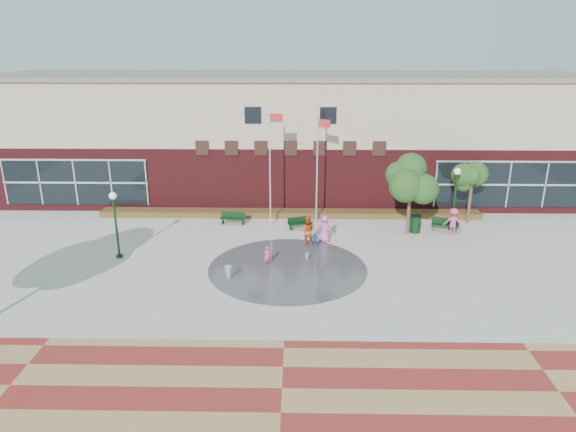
{
  "coord_description": "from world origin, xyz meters",
  "views": [
    {
      "loc": [
        0.49,
        -21.88,
        11.34
      ],
      "look_at": [
        0.0,
        4.0,
        2.6
      ],
      "focal_mm": 32.0,
      "sensor_mm": 36.0,
      "label": 1
    }
  ],
  "objects_px": {
    "flagpole_left": "(271,161)",
    "trash_can": "(415,224)",
    "flagpole_right": "(318,163)",
    "child_splash": "(267,256)",
    "bench_left": "(233,220)"
  },
  "relations": [
    {
      "from": "bench_left",
      "to": "child_splash",
      "type": "distance_m",
      "value": 7.03
    },
    {
      "from": "flagpole_left",
      "to": "bench_left",
      "type": "distance_m",
      "value": 4.75
    },
    {
      "from": "trash_can",
      "to": "child_splash",
      "type": "xyz_separation_m",
      "value": [
        -9.02,
        -5.2,
        -0.03
      ]
    },
    {
      "from": "flagpole_right",
      "to": "child_splash",
      "type": "height_order",
      "value": "flagpole_right"
    },
    {
      "from": "trash_can",
      "to": "flagpole_right",
      "type": "bearing_deg",
      "value": 164.26
    },
    {
      "from": "flagpole_right",
      "to": "bench_left",
      "type": "relative_size",
      "value": 4.34
    },
    {
      "from": "flagpole_right",
      "to": "child_splash",
      "type": "relative_size",
      "value": 6.69
    },
    {
      "from": "flagpole_left",
      "to": "trash_can",
      "type": "bearing_deg",
      "value": -4.31
    },
    {
      "from": "bench_left",
      "to": "flagpole_right",
      "type": "bearing_deg",
      "value": 10.24
    },
    {
      "from": "flagpole_left",
      "to": "flagpole_right",
      "type": "bearing_deg",
      "value": 14.01
    },
    {
      "from": "trash_can",
      "to": "bench_left",
      "type": "bearing_deg",
      "value": 173.58
    },
    {
      "from": "flagpole_left",
      "to": "trash_can",
      "type": "relative_size",
      "value": 6.8
    },
    {
      "from": "flagpole_left",
      "to": "bench_left",
      "type": "xyz_separation_m",
      "value": [
        -2.54,
        0.18,
        -4.01
      ]
    },
    {
      "from": "flagpole_right",
      "to": "trash_can",
      "type": "xyz_separation_m",
      "value": [
        6.13,
        -1.73,
        -3.48
      ]
    },
    {
      "from": "bench_left",
      "to": "child_splash",
      "type": "bearing_deg",
      "value": -61.98
    }
  ]
}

